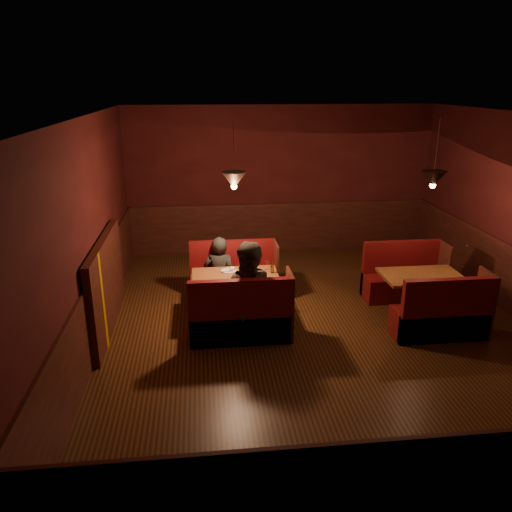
{
  "coord_description": "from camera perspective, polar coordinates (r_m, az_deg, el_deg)",
  "views": [
    {
      "loc": [
        -1.58,
        -6.15,
        3.3
      ],
      "look_at": [
        -0.83,
        0.52,
        0.95
      ],
      "focal_mm": 35.0,
      "sensor_mm": 36.0,
      "label": 1
    }
  ],
  "objects": [
    {
      "name": "room",
      "position": [
        6.72,
        5.11,
        -0.34
      ],
      "size": [
        6.02,
        7.02,
        2.92
      ],
      "color": "black",
      "rests_on": "ground"
    },
    {
      "name": "second_bench_near",
      "position": [
        7.23,
        20.55,
        -6.64
      ],
      "size": [
        1.27,
        0.48,
        0.91
      ],
      "color": "#560909",
      "rests_on": "ground"
    },
    {
      "name": "main_bench_far",
      "position": [
        7.98,
        -2.52,
        -2.84
      ],
      "size": [
        1.37,
        0.49,
        0.93
      ],
      "color": "#560909",
      "rests_on": "ground"
    },
    {
      "name": "diner_b",
      "position": [
        6.56,
        -0.38,
        -2.67
      ],
      "size": [
        0.92,
        0.78,
        1.7
      ],
      "primitive_type": "imported",
      "rotation": [
        0.0,
        0.0,
        -0.18
      ],
      "color": "#38312A",
      "rests_on": "ground"
    },
    {
      "name": "second_table",
      "position": [
        7.7,
        18.32,
        -3.21
      ],
      "size": [
        1.15,
        0.73,
        0.65
      ],
      "color": "brown",
      "rests_on": "ground"
    },
    {
      "name": "main_bench_near",
      "position": [
        6.69,
        -1.66,
        -7.37
      ],
      "size": [
        1.37,
        0.49,
        0.93
      ],
      "color": "#560909",
      "rests_on": "ground"
    },
    {
      "name": "second_bench_far",
      "position": [
        8.36,
        16.46,
        -2.64
      ],
      "size": [
        1.27,
        0.48,
        0.91
      ],
      "color": "#560909",
      "rests_on": "ground"
    },
    {
      "name": "main_table",
      "position": [
        7.24,
        -2.26,
        -3.34
      ],
      "size": [
        1.24,
        0.75,
        0.87
      ],
      "color": "brown",
      "rests_on": "ground"
    },
    {
      "name": "diner_a",
      "position": [
        7.82,
        -4.2,
        -0.22
      ],
      "size": [
        0.57,
        0.44,
        1.39
      ],
      "primitive_type": "imported",
      "rotation": [
        0.0,
        0.0,
        2.92
      ],
      "color": "#262626",
      "rests_on": "ground"
    }
  ]
}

